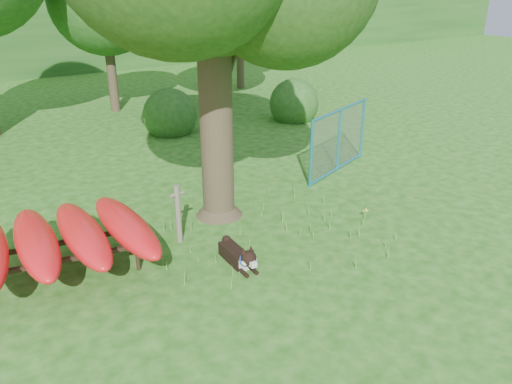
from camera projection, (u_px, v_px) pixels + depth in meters
ground at (284, 266)px, 9.08m from camera, size 80.00×80.00×0.00m
wooden_post at (178, 213)px, 9.68m from camera, size 0.33×0.13×1.21m
kayak_rack at (60, 238)px, 8.51m from camera, size 3.02×3.23×0.97m
husky_dog at (239, 256)px, 9.03m from camera, size 0.35×1.23×0.55m
fence_section at (339, 140)px, 13.27m from camera, size 2.81×1.05×2.88m
wildflower_clump at (366, 211)px, 10.79m from camera, size 0.11×0.09×0.23m
bg_tree_c at (104, 0)px, 18.12m from camera, size 4.00×4.00×6.12m
shrub_right at (293, 119)px, 18.52m from camera, size 1.80×1.80×1.80m
shrub_mid at (171, 132)px, 16.96m from camera, size 1.80×1.80×1.80m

